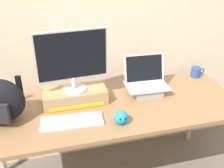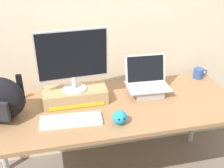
% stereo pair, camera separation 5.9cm
% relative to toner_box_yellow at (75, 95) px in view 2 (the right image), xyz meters
% --- Properties ---
extents(back_wall, '(7.00, 0.10, 2.60)m').
position_rel_toner_box_yellow_xyz_m(back_wall, '(0.26, 0.36, 0.50)').
color(back_wall, beige).
rests_on(back_wall, ground).
extents(desk, '(1.93, 0.75, 0.75)m').
position_rel_toner_box_yellow_xyz_m(desk, '(0.26, -0.12, -0.12)').
color(desk, '#99704C').
rests_on(desk, ground).
extents(toner_box_yellow, '(0.47, 0.21, 0.11)m').
position_rel_toner_box_yellow_xyz_m(toner_box_yellow, '(0.00, 0.00, 0.00)').
color(toner_box_yellow, tan).
rests_on(toner_box_yellow, desk).
extents(desktop_monitor, '(0.51, 0.18, 0.46)m').
position_rel_toner_box_yellow_xyz_m(desktop_monitor, '(0.00, -0.00, 0.30)').
color(desktop_monitor, silver).
rests_on(desktop_monitor, toner_box_yellow).
extents(open_laptop, '(0.34, 0.25, 0.30)m').
position_rel_toner_box_yellow_xyz_m(open_laptop, '(0.57, -0.00, 0.01)').
color(open_laptop, '#ADADB2').
rests_on(open_laptop, desk).
extents(external_keyboard, '(0.42, 0.17, 0.02)m').
position_rel_toner_box_yellow_xyz_m(external_keyboard, '(-0.06, -0.26, -0.04)').
color(external_keyboard, white).
rests_on(external_keyboard, desk).
extents(messenger_backpack, '(0.37, 0.30, 0.30)m').
position_rel_toner_box_yellow_xyz_m(messenger_backpack, '(-0.50, -0.10, 0.10)').
color(messenger_backpack, black).
rests_on(messenger_backpack, desk).
extents(coffee_mug, '(0.13, 0.09, 0.09)m').
position_rel_toner_box_yellow_xyz_m(coffee_mug, '(1.11, 0.16, -0.01)').
color(coffee_mug, '#2D4C93').
rests_on(coffee_mug, desk).
extents(plush_toy, '(0.10, 0.10, 0.10)m').
position_rel_toner_box_yellow_xyz_m(plush_toy, '(0.26, -0.35, -0.00)').
color(plush_toy, '#2393CC').
rests_on(plush_toy, desk).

